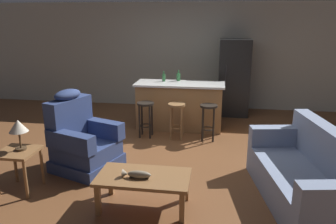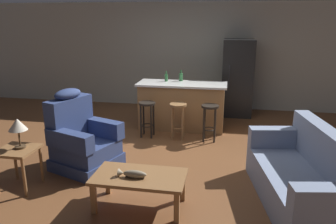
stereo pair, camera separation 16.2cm
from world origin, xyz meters
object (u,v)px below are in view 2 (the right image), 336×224
at_px(bar_stool_middle, 178,114).
at_px(refrigerator, 237,78).
at_px(coffee_table, 139,179).
at_px(table_lamp, 18,126).
at_px(bar_stool_left, 147,113).
at_px(bottle_tall_green, 166,77).
at_px(recliner_near_lamp, 82,140).
at_px(fish_figurine, 132,174).
at_px(couch, 304,179).
at_px(kitchen_island, 182,106).
at_px(bottle_short_amber, 181,77).
at_px(end_table, 18,156).
at_px(bar_stool_right, 210,116).

relative_size(bar_stool_middle, refrigerator, 0.39).
bearing_deg(bar_stool_middle, refrigerator, 58.82).
height_order(coffee_table, table_lamp, table_lamp).
distance_m(bar_stool_left, bottle_tall_green, 0.98).
bearing_deg(refrigerator, recliner_near_lamp, -125.54).
height_order(fish_figurine, recliner_near_lamp, recliner_near_lamp).
distance_m(couch, table_lamp, 3.67).
xyz_separation_m(kitchen_island, bottle_short_amber, (-0.06, 0.24, 0.56)).
relative_size(couch, bottle_short_amber, 8.93).
height_order(coffee_table, bar_stool_middle, bar_stool_middle).
distance_m(bar_stool_left, bottle_short_amber, 1.16).
distance_m(table_lamp, bar_stool_middle, 2.86).
xyz_separation_m(end_table, bar_stool_middle, (1.80, 2.26, 0.01)).
bearing_deg(bottle_tall_green, table_lamp, -115.04).
relative_size(end_table, kitchen_island, 0.31).
height_order(bar_stool_left, bar_stool_right, same).
xyz_separation_m(fish_figurine, bar_stool_right, (0.75, 2.49, 0.01)).
xyz_separation_m(end_table, table_lamp, (0.03, 0.04, 0.41)).
distance_m(end_table, bottle_short_amber, 3.61).
bearing_deg(fish_figurine, bar_stool_left, 100.01).
distance_m(coffee_table, end_table, 1.72).
relative_size(bar_stool_right, refrigerator, 0.39).
bearing_deg(refrigerator, bottle_tall_green, -144.28).
height_order(bar_stool_left, bottle_tall_green, bottle_tall_green).
xyz_separation_m(bar_stool_left, bottle_short_amber, (0.52, 0.87, 0.56)).
bearing_deg(fish_figurine, table_lamp, 170.46).
relative_size(coffee_table, fish_figurine, 3.24).
relative_size(refrigerator, bottle_short_amber, 7.80).
bearing_deg(end_table, refrigerator, 54.59).
bearing_deg(refrigerator, bottle_short_amber, -140.89).
bearing_deg(bar_stool_left, kitchen_island, 47.48).
height_order(end_table, kitchen_island, kitchen_island).
xyz_separation_m(coffee_table, bottle_short_amber, (0.01, 3.29, 0.67)).
distance_m(coffee_table, refrigerator, 4.45).
bearing_deg(bar_stool_right, bar_stool_left, 180.00).
height_order(end_table, bottle_short_amber, bottle_short_amber).
distance_m(fish_figurine, kitchen_island, 3.12).
distance_m(recliner_near_lamp, bar_stool_right, 2.37).
xyz_separation_m(bar_stool_right, bottle_tall_green, (-0.96, 0.77, 0.56)).
height_order(bar_stool_right, refrigerator, refrigerator).
xyz_separation_m(end_table, refrigerator, (2.90, 4.09, 0.42)).
xyz_separation_m(coffee_table, bar_stool_middle, (0.09, 2.42, 0.11)).
bearing_deg(recliner_near_lamp, fish_figurine, -22.61).
xyz_separation_m(fish_figurine, couch, (2.02, 0.49, -0.12)).
bearing_deg(table_lamp, coffee_table, -6.91).
bearing_deg(table_lamp, bar_stool_right, 43.25).
xyz_separation_m(coffee_table, fish_figurine, (-0.07, -0.07, 0.10)).
xyz_separation_m(couch, table_lamp, (-3.63, -0.22, 0.53)).
relative_size(recliner_near_lamp, bar_stool_right, 1.76).
relative_size(bar_stool_left, bottle_tall_green, 3.21).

